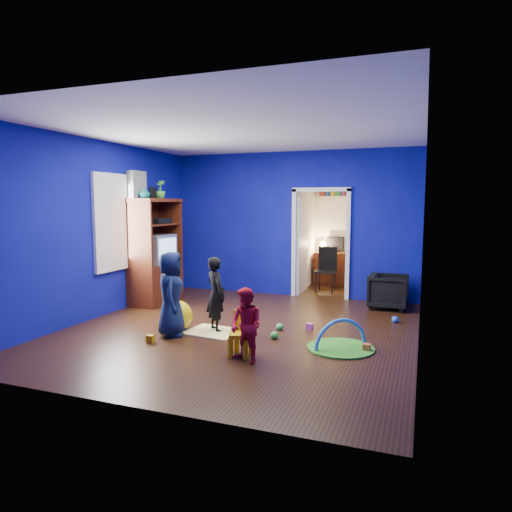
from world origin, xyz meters
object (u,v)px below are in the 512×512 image
(child_black, at_px, (216,294))
(play_mat, at_px, (341,348))
(crt_tv, at_px, (157,249))
(hopper_ball, at_px, (177,316))
(child_navy, at_px, (171,294))
(armchair, at_px, (389,291))
(tv_armoire, at_px, (155,251))
(study_desk, at_px, (334,269))
(vase, at_px, (144,193))
(folding_chair, at_px, (326,271))
(kid_chair, at_px, (241,336))
(toddler_red, at_px, (246,326))

(child_black, relative_size, play_mat, 1.28)
(child_black, relative_size, crt_tv, 1.58)
(hopper_ball, bearing_deg, child_navy, -78.69)
(child_black, height_order, child_navy, child_navy)
(armchair, relative_size, hopper_ball, 1.51)
(hopper_ball, relative_size, play_mat, 0.52)
(tv_armoire, xyz_separation_m, study_desk, (2.81, 3.07, -0.60))
(child_navy, bearing_deg, study_desk, -42.19)
(hopper_ball, bearing_deg, crt_tv, 130.21)
(vase, xyz_separation_m, tv_armoire, (0.00, 0.30, -1.08))
(vase, relative_size, folding_chair, 0.22)
(vase, distance_m, hopper_ball, 2.60)
(crt_tv, bearing_deg, vase, -97.59)
(hopper_ball, bearing_deg, vase, 137.20)
(crt_tv, xyz_separation_m, kid_chair, (2.62, -2.27, -0.77))
(crt_tv, bearing_deg, armchair, 13.73)
(crt_tv, xyz_separation_m, folding_chair, (2.77, 2.11, -0.56))
(armchair, relative_size, folding_chair, 0.74)
(armchair, height_order, play_mat, armchair)
(play_mat, bearing_deg, armchair, 81.18)
(vase, xyz_separation_m, kid_chair, (2.66, -1.97, -1.81))
(child_black, xyz_separation_m, study_desk, (0.90, 4.46, -0.18))
(armchair, distance_m, vase, 4.71)
(child_black, height_order, crt_tv, crt_tv)
(study_desk, distance_m, folding_chair, 0.96)
(toddler_red, bearing_deg, play_mat, 67.76)
(crt_tv, bearing_deg, tv_armoire, 180.00)
(armchair, height_order, folding_chair, folding_chair)
(toddler_red, xyz_separation_m, folding_chair, (0.00, 4.58, 0.01))
(toddler_red, height_order, vase, vase)
(child_navy, height_order, kid_chair, child_navy)
(play_mat, xyz_separation_m, folding_chair, (-0.96, 3.68, 0.45))
(crt_tv, xyz_separation_m, study_desk, (2.77, 3.07, -0.65))
(tv_armoire, height_order, kid_chair, tv_armoire)
(play_mat, xyz_separation_m, study_desk, (-0.96, 4.64, 0.36))
(armchair, distance_m, hopper_ball, 3.81)
(play_mat, bearing_deg, hopper_ball, 179.46)
(play_mat, bearing_deg, kid_chair, -148.00)
(child_navy, height_order, folding_chair, child_navy)
(armchair, xyz_separation_m, tv_armoire, (-4.17, -1.01, 0.67))
(crt_tv, height_order, hopper_ball, crt_tv)
(vase, bearing_deg, hopper_ball, -42.80)
(hopper_ball, bearing_deg, study_desk, 72.52)
(toddler_red, bearing_deg, vase, 167.12)
(toddler_red, xyz_separation_m, study_desk, (0.00, 5.54, -0.07))
(crt_tv, relative_size, hopper_ball, 1.57)
(vase, xyz_separation_m, play_mat, (3.77, -1.28, -2.05))
(child_black, distance_m, tv_armoire, 2.40)
(toddler_red, xyz_separation_m, kid_chair, (-0.15, 0.20, -0.20))
(vase, relative_size, tv_armoire, 0.10)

